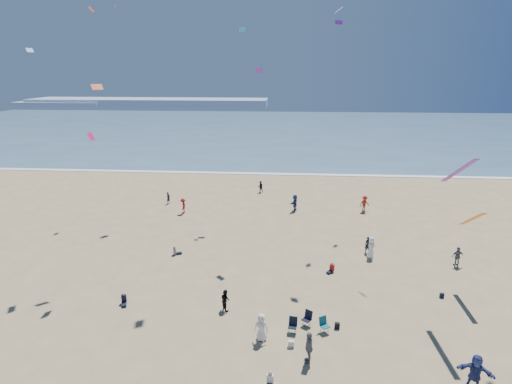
{
  "coord_description": "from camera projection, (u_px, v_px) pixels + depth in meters",
  "views": [
    {
      "loc": [
        3.79,
        -16.07,
        15.63
      ],
      "look_at": [
        2.0,
        8.0,
        8.28
      ],
      "focal_mm": 28.0,
      "sensor_mm": 36.0,
      "label": 1
    }
  ],
  "objects": [
    {
      "name": "headland_far",
      "position": [
        149.0,
        102.0,
        186.12
      ],
      "size": [
        110.0,
        20.0,
        3.2
      ],
      "primitive_type": "cube",
      "color": "#7A8EA8",
      "rests_on": "ground"
    },
    {
      "name": "black_backpack",
      "position": [
        337.0,
        326.0,
        25.21
      ],
      "size": [
        0.3,
        0.22,
        0.38
      ],
      "primitive_type": "cube",
      "color": "black",
      "rests_on": "ground"
    },
    {
      "name": "surf_line",
      "position": [
        261.0,
        174.0,
        63.07
      ],
      "size": [
        220.0,
        1.2,
        0.08
      ],
      "primitive_type": "cube",
      "color": "white",
      "rests_on": "ground"
    },
    {
      "name": "ocean",
      "position": [
        272.0,
        129.0,
        110.77
      ],
      "size": [
        220.0,
        100.0,
        0.06
      ],
      "primitive_type": "cube",
      "color": "#476B84",
      "rests_on": "ground"
    },
    {
      "name": "white_tote",
      "position": [
        291.0,
        344.0,
        23.52
      ],
      "size": [
        0.35,
        0.2,
        0.4
      ],
      "primitive_type": "cube",
      "color": "white",
      "rests_on": "ground"
    },
    {
      "name": "kites_aloft",
      "position": [
        357.0,
        74.0,
        27.85
      ],
      "size": [
        37.89,
        37.17,
        30.73
      ],
      "color": "blue",
      "rests_on": "ground"
    },
    {
      "name": "standing_flyers",
      "position": [
        322.0,
        249.0,
        34.32
      ],
      "size": [
        29.41,
        39.91,
        1.93
      ],
      "color": "gray",
      "rests_on": "ground"
    },
    {
      "name": "seated_group",
      "position": [
        239.0,
        318.0,
        25.57
      ],
      "size": [
        15.93,
        24.51,
        0.84
      ],
      "color": "silver",
      "rests_on": "ground"
    },
    {
      "name": "headland_near",
      "position": [
        61.0,
        104.0,
        184.36
      ],
      "size": [
        40.0,
        14.0,
        2.0
      ],
      "primitive_type": "cube",
      "color": "#7A8EA8",
      "rests_on": "ground"
    },
    {
      "name": "chair_cluster",
      "position": [
        308.0,
        323.0,
        24.93
      ],
      "size": [
        2.75,
        1.56,
        1.0
      ],
      "color": "black",
      "rests_on": "ground"
    },
    {
      "name": "navy_bag",
      "position": [
        442.0,
        295.0,
        28.65
      ],
      "size": [
        0.28,
        0.18,
        0.34
      ],
      "primitive_type": "cube",
      "color": "black",
      "rests_on": "ground"
    }
  ]
}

